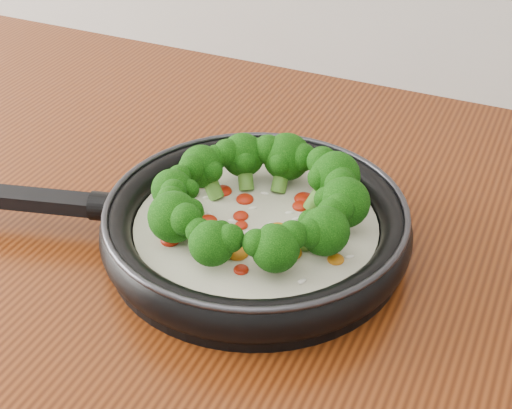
% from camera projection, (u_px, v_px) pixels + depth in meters
% --- Properties ---
extents(skillet, '(0.48, 0.36, 0.09)m').
position_uv_depth(skillet, '(255.00, 220.00, 0.68)').
color(skillet, black).
rests_on(skillet, counter).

